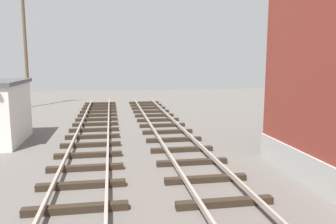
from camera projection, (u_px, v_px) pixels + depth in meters
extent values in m
cube|color=#2D2319|center=(225.00, 203.00, 8.37)|extent=(2.50, 0.24, 0.18)
cube|color=#2D2319|center=(206.00, 179.00, 10.04)|extent=(2.50, 0.24, 0.18)
cube|color=#2D2319|center=(192.00, 162.00, 11.71)|extent=(2.50, 0.24, 0.18)
cube|color=#2D2319|center=(182.00, 150.00, 13.38)|extent=(2.50, 0.24, 0.18)
cube|color=#2D2319|center=(174.00, 140.00, 15.05)|extent=(2.50, 0.24, 0.18)
cube|color=#2D2319|center=(168.00, 132.00, 16.72)|extent=(2.50, 0.24, 0.18)
cube|color=#2D2319|center=(162.00, 125.00, 18.39)|extent=(2.50, 0.24, 0.18)
cube|color=#2D2319|center=(158.00, 120.00, 20.06)|extent=(2.50, 0.24, 0.18)
cube|color=#2D2319|center=(154.00, 115.00, 21.73)|extent=(2.50, 0.24, 0.18)
cube|color=#2D2319|center=(151.00, 112.00, 23.40)|extent=(2.50, 0.24, 0.18)
cube|color=#2D2319|center=(148.00, 108.00, 25.07)|extent=(2.50, 0.24, 0.18)
cube|color=#2D2319|center=(146.00, 105.00, 26.74)|extent=(2.50, 0.24, 0.18)
cube|color=#2D2319|center=(144.00, 103.00, 28.41)|extent=(2.50, 0.24, 0.18)
cube|color=#2D2319|center=(76.00, 209.00, 8.03)|extent=(2.50, 0.24, 0.18)
cube|color=#2D2319|center=(82.00, 185.00, 9.55)|extent=(2.50, 0.24, 0.18)
cube|color=#2D2319|center=(85.00, 168.00, 11.08)|extent=(2.50, 0.24, 0.18)
cube|color=#2D2319|center=(88.00, 155.00, 12.61)|extent=(2.50, 0.24, 0.18)
cube|color=#2D2319|center=(91.00, 145.00, 14.13)|extent=(2.50, 0.24, 0.18)
cube|color=#2D2319|center=(93.00, 137.00, 15.66)|extent=(2.50, 0.24, 0.18)
cube|color=#2D2319|center=(94.00, 130.00, 17.19)|extent=(2.50, 0.24, 0.18)
cube|color=#2D2319|center=(96.00, 124.00, 18.72)|extent=(2.50, 0.24, 0.18)
cube|color=#2D2319|center=(97.00, 119.00, 20.24)|extent=(2.50, 0.24, 0.18)
cube|color=#2D2319|center=(98.00, 115.00, 21.77)|extent=(2.50, 0.24, 0.18)
cube|color=#2D2319|center=(98.00, 112.00, 23.30)|extent=(2.50, 0.24, 0.18)
cube|color=#2D2319|center=(99.00, 109.00, 24.82)|extent=(2.50, 0.24, 0.18)
cube|color=#2D2319|center=(100.00, 106.00, 26.35)|extent=(2.50, 0.24, 0.18)
cube|color=#2D2319|center=(100.00, 103.00, 27.88)|extent=(2.50, 0.24, 0.18)
cylinder|color=brown|center=(26.00, 51.00, 25.69)|extent=(0.24, 0.24, 8.64)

